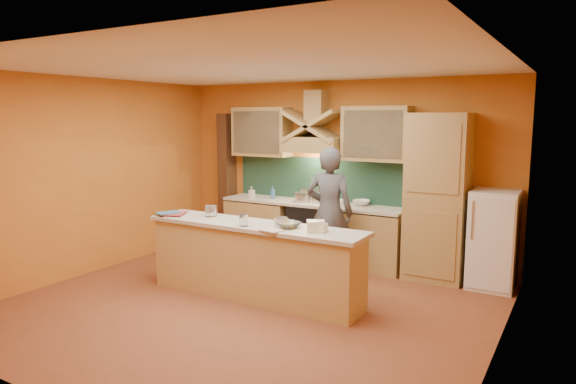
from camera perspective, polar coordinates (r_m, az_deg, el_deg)
The scene contains 36 objects.
floor at distance 6.31m, azimuth -4.51°, elevation -12.52°, with size 5.50×5.00×0.01m, color brown.
ceiling at distance 5.92m, azimuth -4.83°, elevation 13.69°, with size 5.50×5.00×0.01m, color white.
wall_back at distance 8.12m, azimuth 5.51°, elevation 2.33°, with size 5.50×0.02×2.80m, color orange.
wall_front at distance 4.20m, azimuth -24.68°, elevation -4.05°, with size 5.50×0.02×2.80m, color orange.
wall_left at distance 7.85m, azimuth -21.34°, elevation 1.59°, with size 0.02×5.00×2.80m, color orange.
wall_right at distance 4.94m, azimuth 22.49°, elevation -2.14°, with size 0.02×5.00×2.80m, color orange.
base_cabinet_left at distance 8.61m, azimuth -3.01°, elevation -3.83°, with size 1.10×0.60×0.86m, color tan.
base_cabinet_right at distance 7.76m, azimuth 8.85°, elevation -5.29°, with size 1.10×0.60×0.86m, color tan.
counter_top at distance 8.05m, azimuth 2.62°, elevation -1.28°, with size 3.00×0.62×0.04m, color beige.
stove at distance 8.14m, azimuth 2.60°, elevation -4.41°, with size 0.60×0.58×0.90m, color black.
backsplash at distance 8.25m, azimuth 3.56°, elevation 1.40°, with size 3.00×0.03×0.70m, color #19372A.
range_hood at distance 7.99m, azimuth 2.84°, elevation 5.29°, with size 0.92×0.50×0.24m, color tan.
hood_chimney at distance 8.07m, azimuth 3.20°, elevation 9.43°, with size 0.30×0.30×0.50m, color tan.
upper_cabinet_left at distance 8.55m, azimuth -2.91°, elevation 6.69°, with size 1.00×0.35×0.80m, color tan.
upper_cabinet_right at distance 7.64m, azimuth 9.81°, elevation 6.39°, with size 1.00×0.35×0.80m, color tan.
pantry_column at distance 7.32m, azimuth 16.27°, elevation -0.59°, with size 0.80×0.60×2.30m, color tan.
fridge at distance 7.27m, azimuth 21.86°, elevation -4.94°, with size 0.58×0.60×1.30m, color white.
trim_column_left at distance 9.07m, azimuth -6.75°, elevation 1.35°, with size 0.20×0.30×2.30m, color #472816.
island_body at distance 6.46m, azimuth -3.76°, elevation -7.90°, with size 2.80×0.55×0.88m, color tan.
island_top at distance 6.34m, azimuth -3.80°, elevation -3.74°, with size 2.90×0.62×0.05m, color beige.
person at distance 7.19m, azimuth 4.62°, elevation -2.29°, with size 0.67×0.44×1.84m, color #4C4C51.
pot_large at distance 8.07m, azimuth 1.62°, elevation -0.73°, with size 0.25×0.25×0.15m, color #B7B6BD.
pot_small at distance 8.02m, azimuth 3.32°, elevation -0.77°, with size 0.18×0.18×0.15m, color silver.
soap_bottle_a at distance 8.56m, azimuth -4.05°, elevation 0.01°, with size 0.08×0.08×0.17m, color silver.
soap_bottle_b at distance 8.38m, azimuth -1.71°, elevation -0.03°, with size 0.08×0.08×0.21m, color #345F8F.
bowl_back at distance 7.83m, azimuth 8.12°, elevation -1.18°, with size 0.26×0.26×0.08m, color white.
dish_rack at distance 7.77m, azimuth 5.72°, elevation -1.19°, with size 0.25×0.19×0.09m, color silver.
book_lower at distance 7.07m, azimuth -13.40°, elevation -2.36°, with size 0.25×0.33×0.03m, color #AE3E3F.
book_upper at distance 7.11m, azimuth -13.51°, elevation -2.15°, with size 0.21×0.29×0.02m, color #39627F.
jar_large at distance 6.83m, azimuth -8.56°, elevation -2.11°, with size 0.15×0.15×0.14m, color white.
jar_small at distance 6.18m, azimuth -4.94°, elevation -3.13°, with size 0.11×0.11×0.15m, color white.
kitchen_scale at distance 6.10m, azimuth -0.71°, elevation -3.46°, with size 0.12×0.12×0.10m, color silver.
mixing_bowl at distance 6.08m, azimuth 0.01°, elevation -3.66°, with size 0.28×0.28×0.07m, color silver.
cloth at distance 5.91m, azimuth -1.85°, elevation -4.29°, with size 0.23×0.18×0.02m, color beige.
grocery_bag_a at distance 5.86m, azimuth 3.10°, elevation -3.83°, with size 0.20×0.16×0.13m, color beige.
grocery_bag_b at distance 5.85m, azimuth 3.49°, elevation -4.00°, with size 0.16×0.13×0.10m, color #EBE9C1.
Camera 1 is at (3.39, -4.83, 2.25)m, focal length 32.00 mm.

